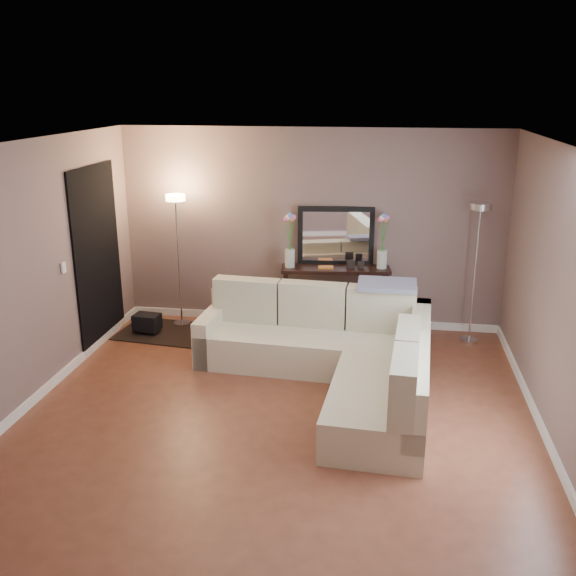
# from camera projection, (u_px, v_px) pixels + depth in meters

# --- Properties ---
(floor) EXTENTS (5.00, 5.50, 0.01)m
(floor) POSITION_uv_depth(u_px,v_px,m) (276.00, 422.00, 6.17)
(floor) COLOR brown
(floor) RESTS_ON ground
(ceiling) EXTENTS (5.00, 5.50, 0.01)m
(ceiling) POSITION_uv_depth(u_px,v_px,m) (274.00, 146.00, 5.39)
(ceiling) COLOR white
(ceiling) RESTS_ON ground
(wall_back) EXTENTS (5.00, 0.02, 2.60)m
(wall_back) POSITION_uv_depth(u_px,v_px,m) (311.00, 229.00, 8.38)
(wall_back) COLOR #77615B
(wall_back) RESTS_ON ground
(wall_front) EXTENTS (5.00, 0.02, 2.60)m
(wall_front) POSITION_uv_depth(u_px,v_px,m) (180.00, 463.00, 3.18)
(wall_front) COLOR #77615B
(wall_front) RESTS_ON ground
(wall_left) EXTENTS (0.02, 5.50, 2.60)m
(wall_left) POSITION_uv_depth(u_px,v_px,m) (17.00, 281.00, 6.14)
(wall_left) COLOR #77615B
(wall_left) RESTS_ON ground
(wall_right) EXTENTS (0.02, 5.50, 2.60)m
(wall_right) POSITION_uv_depth(u_px,v_px,m) (567.00, 307.00, 5.42)
(wall_right) COLOR #77615B
(wall_right) RESTS_ON ground
(baseboard_back) EXTENTS (5.00, 0.03, 0.10)m
(baseboard_back) POSITION_uv_depth(u_px,v_px,m) (309.00, 319.00, 8.73)
(baseboard_back) COLOR white
(baseboard_back) RESTS_ON ground
(baseboard_left) EXTENTS (0.03, 5.50, 0.10)m
(baseboard_left) POSITION_uv_depth(u_px,v_px,m) (35.00, 399.00, 6.51)
(baseboard_left) COLOR white
(baseboard_left) RESTS_ON ground
(baseboard_right) EXTENTS (0.03, 5.50, 0.10)m
(baseboard_right) POSITION_uv_depth(u_px,v_px,m) (546.00, 437.00, 5.80)
(baseboard_right) COLOR white
(baseboard_right) RESTS_ON ground
(doorway) EXTENTS (0.02, 1.20, 2.20)m
(doorway) POSITION_uv_depth(u_px,v_px,m) (98.00, 257.00, 7.80)
(doorway) COLOR black
(doorway) RESTS_ON ground
(switch_plate) EXTENTS (0.02, 0.08, 0.12)m
(switch_plate) POSITION_uv_depth(u_px,v_px,m) (63.00, 268.00, 6.97)
(switch_plate) COLOR white
(switch_plate) RESTS_ON ground
(sectional_sofa) EXTENTS (2.65, 2.66, 0.92)m
(sectional_sofa) POSITION_uv_depth(u_px,v_px,m) (337.00, 353.00, 6.90)
(sectional_sofa) COLOR beige
(sectional_sofa) RESTS_ON floor
(throw_blanket) EXTENTS (0.66, 0.39, 0.09)m
(throw_blanket) POSITION_uv_depth(u_px,v_px,m) (387.00, 285.00, 7.22)
(throw_blanket) COLOR #7F84A3
(throw_blanket) RESTS_ON sectional_sofa
(console_table) EXTENTS (1.43, 0.53, 0.86)m
(console_table) POSITION_uv_depth(u_px,v_px,m) (328.00, 295.00, 8.35)
(console_table) COLOR black
(console_table) RESTS_ON floor
(leaning_mirror) EXTENTS (0.98, 0.15, 0.77)m
(leaning_mirror) POSITION_uv_depth(u_px,v_px,m) (336.00, 236.00, 8.30)
(leaning_mirror) COLOR black
(leaning_mirror) RESTS_ON console_table
(table_decor) EXTENTS (0.60, 0.15, 0.14)m
(table_decor) POSITION_uv_depth(u_px,v_px,m) (335.00, 267.00, 8.20)
(table_decor) COLOR orange
(table_decor) RESTS_ON console_table
(flower_vase_left) EXTENTS (0.17, 0.14, 0.73)m
(flower_vase_left) POSITION_uv_depth(u_px,v_px,m) (290.00, 245.00, 8.18)
(flower_vase_left) COLOR silver
(flower_vase_left) RESTS_ON console_table
(flower_vase_right) EXTENTS (0.17, 0.14, 0.73)m
(flower_vase_right) POSITION_uv_depth(u_px,v_px,m) (383.00, 246.00, 8.13)
(flower_vase_right) COLOR silver
(flower_vase_right) RESTS_ON console_table
(floor_lamp_lit) EXTENTS (0.28, 0.28, 1.76)m
(floor_lamp_lit) POSITION_uv_depth(u_px,v_px,m) (177.00, 234.00, 8.32)
(floor_lamp_lit) COLOR silver
(floor_lamp_lit) RESTS_ON floor
(floor_lamp_unlit) EXTENTS (0.26, 0.26, 1.76)m
(floor_lamp_unlit) POSITION_uv_depth(u_px,v_px,m) (477.00, 245.00, 7.75)
(floor_lamp_unlit) COLOR silver
(floor_lamp_unlit) RESTS_ON floor
(charcoal_rug) EXTENTS (1.24, 0.99, 0.02)m
(charcoal_rug) POSITION_uv_depth(u_px,v_px,m) (165.00, 332.00, 8.40)
(charcoal_rug) COLOR black
(charcoal_rug) RESTS_ON floor
(black_bag) EXTENTS (0.35, 0.27, 0.21)m
(black_bag) POSITION_uv_depth(u_px,v_px,m) (147.00, 322.00, 8.32)
(black_bag) COLOR black
(black_bag) RESTS_ON charcoal_rug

